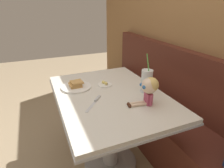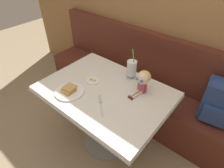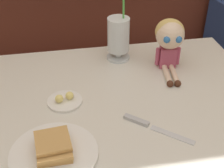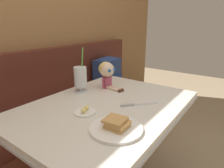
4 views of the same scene
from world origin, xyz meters
name	(u,v)px [view 2 (image 2 of 4)]	position (x,y,z in m)	size (l,w,h in m)	color
ground_plane	(95,152)	(0.00, 0.00, 0.00)	(8.00, 8.00, 0.00)	#998466
wood_panel_wall	(162,11)	(0.00, 1.05, 1.20)	(4.40, 0.08, 2.40)	olive
booth_bench	(140,90)	(0.00, 0.81, 0.33)	(2.60, 0.48, 1.00)	#512319
diner_table	(106,106)	(0.00, 0.18, 0.54)	(1.11, 0.81, 0.74)	silver
toast_plate	(69,91)	(-0.21, -0.04, 0.76)	(0.25, 0.25, 0.06)	white
milkshake_glass	(132,69)	(0.07, 0.46, 0.84)	(0.10, 0.10, 0.31)	silver
butter_saucer	(93,80)	(-0.17, 0.20, 0.75)	(0.12, 0.12, 0.04)	white
butter_knife	(100,102)	(0.08, 0.04, 0.74)	(0.19, 0.17, 0.01)	silver
seated_doll	(143,79)	(0.25, 0.37, 0.87)	(0.13, 0.22, 0.20)	#B74C6B
backpack	(221,101)	(0.82, 0.78, 0.66)	(0.33, 0.28, 0.41)	navy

